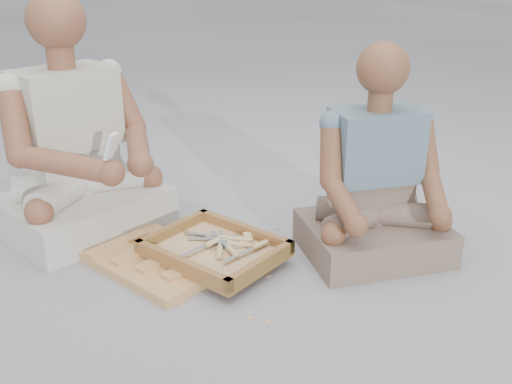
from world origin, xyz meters
The scene contains 26 objects.
ground centered at (0.00, 0.00, 0.00)m, with size 60.00×60.00×0.00m, color #9E9DA3.
carved_panel centered at (-0.36, 0.04, 0.02)m, with size 0.54×0.36×0.04m, color #AC8642.
tool_tray centered at (-0.16, 0.14, 0.06)m, with size 0.54×0.46×0.06m.
chisel_0 centered at (-0.17, 0.23, 0.07)m, with size 0.22×0.06×0.02m.
chisel_1 centered at (-0.09, 0.28, 0.06)m, with size 0.13×0.20×0.02m.
chisel_2 centered at (-0.09, 0.15, 0.08)m, with size 0.19×0.14×0.02m.
chisel_3 centered at (-0.11, 0.25, 0.06)m, with size 0.21×0.10×0.02m.
chisel_4 centered at (-0.02, 0.26, 0.06)m, with size 0.18×0.16×0.02m.
chisel_5 centered at (-0.02, 0.21, 0.07)m, with size 0.09×0.21×0.02m.
chisel_6 centered at (-0.10, 0.29, 0.07)m, with size 0.18×0.16×0.02m.
chisel_7 centered at (-0.07, 0.22, 0.07)m, with size 0.22×0.03×0.02m.
chisel_8 centered at (-0.13, 0.13, 0.07)m, with size 0.12×0.20×0.02m.
chisel_9 centered at (-0.12, 0.21, 0.06)m, with size 0.22×0.05×0.02m.
chisel_10 centered at (-0.15, 0.24, 0.07)m, with size 0.21×0.11×0.02m.
chisel_11 centered at (-0.19, 0.15, 0.07)m, with size 0.08×0.22×0.02m.
wood_chip_0 centered at (-0.31, 0.40, 0.00)m, with size 0.02×0.01×0.00m, color tan.
wood_chip_1 centered at (0.19, -0.10, 0.00)m, with size 0.02×0.01×0.00m, color tan.
wood_chip_2 centered at (0.07, 0.32, 0.00)m, with size 0.02×0.01×0.00m, color tan.
wood_chip_3 centered at (0.12, -0.11, 0.00)m, with size 0.02×0.01×0.00m, color tan.
wood_chip_4 centered at (0.06, 0.15, 0.00)m, with size 0.02×0.01×0.00m, color tan.
wood_chip_5 centered at (-0.44, 0.31, 0.00)m, with size 0.02×0.01×0.00m, color tan.
wood_chip_6 centered at (-0.12, -0.14, 0.00)m, with size 0.02×0.01×0.00m, color tan.
wood_chip_7 centered at (-0.08, 0.53, 0.00)m, with size 0.02×0.01×0.00m, color tan.
craftsman centered at (-0.82, 0.17, 0.33)m, with size 0.72×0.73×0.97m.
companion centered at (0.34, 0.51, 0.27)m, with size 0.66×0.65×0.81m.
mobile_phone centered at (-0.49, 0.01, 0.45)m, with size 0.05×0.05×0.10m.
Camera 1 is at (0.84, -1.47, 1.07)m, focal length 40.00 mm.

